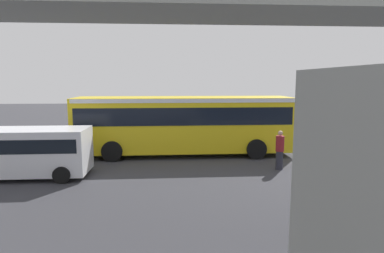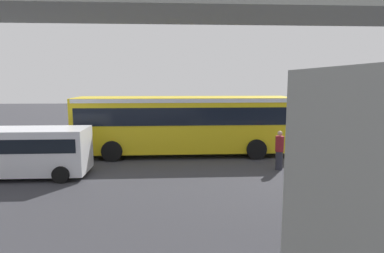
{
  "view_description": "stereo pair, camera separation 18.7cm",
  "coord_description": "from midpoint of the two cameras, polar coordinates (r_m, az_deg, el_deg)",
  "views": [
    {
      "loc": [
        0.72,
        18.32,
        4.05
      ],
      "look_at": [
        -0.48,
        1.17,
        1.6
      ],
      "focal_mm": 30.48,
      "sensor_mm": 36.0,
      "label": 1
    },
    {
      "loc": [
        0.53,
        18.34,
        4.05
      ],
      "look_at": [
        -0.48,
        1.17,
        1.6
      ],
      "focal_mm": 30.48,
      "sensor_mm": 36.0,
      "label": 2
    }
  ],
  "objects": [
    {
      "name": "lane_dash_right",
      "position": [
        22.69,
        -17.64,
        -2.56
      ],
      "size": [
        2.0,
        0.2,
        0.01
      ],
      "primitive_type": "cube",
      "color": "silver",
      "rests_on": "ground"
    },
    {
      "name": "lane_dash_left",
      "position": [
        22.2,
        2.87,
        -2.41
      ],
      "size": [
        2.0,
        0.2,
        0.01
      ],
      "primitive_type": "cube",
      "color": "silver",
      "rests_on": "ground"
    },
    {
      "name": "lane_dash_centre",
      "position": [
        22.08,
        -7.5,
        -2.52
      ],
      "size": [
        2.0,
        0.2,
        0.01
      ],
      "primitive_type": "cube",
      "color": "silver",
      "rests_on": "ground"
    },
    {
      "name": "city_bus",
      "position": [
        17.64,
        -1.72,
        1.05
      ],
      "size": [
        11.54,
        2.85,
        3.15
      ],
      "color": "yellow",
      "rests_on": "ground"
    },
    {
      "name": "pedestrian_overpass",
      "position": [
        8.43,
        0.32,
        17.11
      ],
      "size": [
        26.29,
        2.6,
        7.22
      ],
      "color": "gray",
      "rests_on": "ground"
    },
    {
      "name": "lane_dash_leftmost",
      "position": [
        23.02,
        12.82,
        -2.23
      ],
      "size": [
        2.0,
        0.2,
        0.01
      ],
      "primitive_type": "cube",
      "color": "silver",
      "rests_on": "ground"
    },
    {
      "name": "pedestrian",
      "position": [
        15.36,
        14.76,
        -4.05
      ],
      "size": [
        0.38,
        0.38,
        1.79
      ],
      "color": "#2D2D38",
      "rests_on": "ground"
    },
    {
      "name": "traffic_sign",
      "position": [
        23.03,
        7.88,
        2.65
      ],
      "size": [
        0.08,
        0.6,
        2.8
      ],
      "color": "slate",
      "rests_on": "ground"
    },
    {
      "name": "parked_van",
      "position": [
        15.27,
        -26.9,
        -3.61
      ],
      "size": [
        4.8,
        2.17,
        2.05
      ],
      "color": "silver",
      "rests_on": "ground"
    },
    {
      "name": "ground",
      "position": [
        18.78,
        -2.0,
        -4.35
      ],
      "size": [
        80.0,
        80.0,
        0.0
      ],
      "primitive_type": "plane",
      "color": "#38383D"
    }
  ]
}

